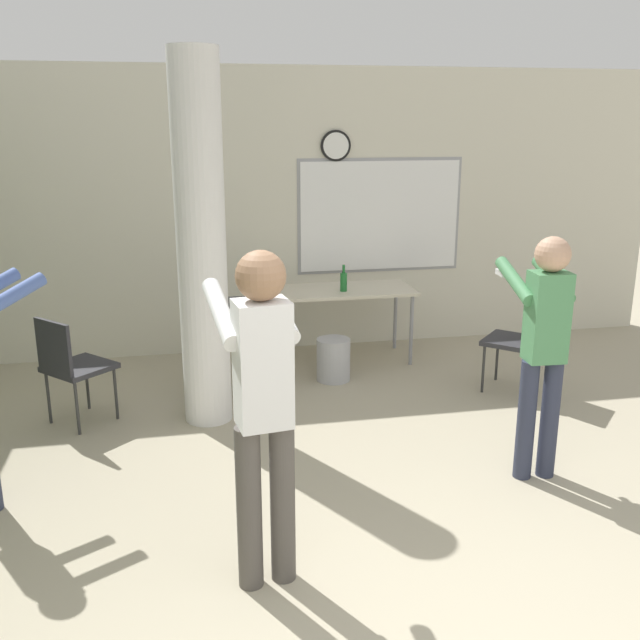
{
  "coord_description": "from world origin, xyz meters",
  "views": [
    {
      "loc": [
        -1.05,
        -2.04,
        2.31
      ],
      "look_at": [
        -0.19,
        2.29,
        1.06
      ],
      "focal_mm": 40.0,
      "sensor_mm": 36.0,
      "label": 1
    }
  ],
  "objects_px": {
    "person_playing_front": "(262,395)",
    "bottle_on_table": "(344,281)",
    "folding_table": "(339,295)",
    "chair_mid_room": "(521,336)",
    "chair_table_left": "(227,334)",
    "chair_near_pillar": "(71,362)",
    "person_playing_side": "(543,339)"
  },
  "relations": [
    {
      "from": "chair_near_pillar",
      "to": "person_playing_side",
      "type": "distance_m",
      "value": 3.46
    },
    {
      "from": "person_playing_front",
      "to": "bottle_on_table",
      "type": "bearing_deg",
      "value": 70.25
    },
    {
      "from": "chair_near_pillar",
      "to": "chair_mid_room",
      "type": "xyz_separation_m",
      "value": [
        3.7,
        -0.03,
        0.0
      ]
    },
    {
      "from": "chair_mid_room",
      "to": "person_playing_front",
      "type": "bearing_deg",
      "value": -138.62
    },
    {
      "from": "folding_table",
      "to": "person_playing_front",
      "type": "xyz_separation_m",
      "value": [
        -1.13,
        -3.32,
        0.35
      ]
    },
    {
      "from": "person_playing_side",
      "to": "chair_near_pillar",
      "type": "bearing_deg",
      "value": 155.05
    },
    {
      "from": "chair_near_pillar",
      "to": "person_playing_side",
      "type": "relative_size",
      "value": 0.54
    },
    {
      "from": "bottle_on_table",
      "to": "person_playing_front",
      "type": "relative_size",
      "value": 0.15
    },
    {
      "from": "chair_mid_room",
      "to": "person_playing_front",
      "type": "xyz_separation_m",
      "value": [
        -2.48,
        -2.19,
        0.51
      ]
    },
    {
      "from": "folding_table",
      "to": "person_playing_side",
      "type": "height_order",
      "value": "person_playing_side"
    },
    {
      "from": "folding_table",
      "to": "chair_near_pillar",
      "type": "bearing_deg",
      "value": -155.0
    },
    {
      "from": "bottle_on_table",
      "to": "chair_near_pillar",
      "type": "xyz_separation_m",
      "value": [
        -2.37,
        -1.0,
        -0.31
      ]
    },
    {
      "from": "chair_near_pillar",
      "to": "bottle_on_table",
      "type": "bearing_deg",
      "value": 22.85
    },
    {
      "from": "chair_mid_room",
      "to": "person_playing_side",
      "type": "xyz_separation_m",
      "value": [
        -0.59,
        -1.42,
        0.44
      ]
    },
    {
      "from": "chair_near_pillar",
      "to": "chair_table_left",
      "type": "height_order",
      "value": "same"
    },
    {
      "from": "chair_near_pillar",
      "to": "chair_mid_room",
      "type": "height_order",
      "value": "same"
    },
    {
      "from": "chair_mid_room",
      "to": "person_playing_front",
      "type": "relative_size",
      "value": 0.5
    },
    {
      "from": "folding_table",
      "to": "person_playing_front",
      "type": "distance_m",
      "value": 3.52
    },
    {
      "from": "chair_near_pillar",
      "to": "person_playing_front",
      "type": "relative_size",
      "value": 0.5
    },
    {
      "from": "person_playing_side",
      "to": "folding_table",
      "type": "bearing_deg",
      "value": 106.63
    },
    {
      "from": "folding_table",
      "to": "bottle_on_table",
      "type": "distance_m",
      "value": 0.18
    },
    {
      "from": "bottle_on_table",
      "to": "chair_near_pillar",
      "type": "bearing_deg",
      "value": -157.15
    },
    {
      "from": "bottle_on_table",
      "to": "chair_mid_room",
      "type": "relative_size",
      "value": 0.29
    },
    {
      "from": "person_playing_side",
      "to": "bottle_on_table",
      "type": "bearing_deg",
      "value": 106.79
    },
    {
      "from": "folding_table",
      "to": "chair_table_left",
      "type": "height_order",
      "value": "chair_table_left"
    },
    {
      "from": "bottle_on_table",
      "to": "chair_table_left",
      "type": "xyz_separation_m",
      "value": [
        -1.15,
        -0.48,
        -0.31
      ]
    },
    {
      "from": "folding_table",
      "to": "chair_near_pillar",
      "type": "height_order",
      "value": "chair_near_pillar"
    },
    {
      "from": "chair_near_pillar",
      "to": "person_playing_side",
      "type": "height_order",
      "value": "person_playing_side"
    },
    {
      "from": "chair_table_left",
      "to": "person_playing_front",
      "type": "xyz_separation_m",
      "value": [
        -0.01,
        -2.74,
        0.51
      ]
    },
    {
      "from": "folding_table",
      "to": "chair_mid_room",
      "type": "bearing_deg",
      "value": -39.89
    },
    {
      "from": "chair_table_left",
      "to": "person_playing_front",
      "type": "bearing_deg",
      "value": -90.2
    },
    {
      "from": "folding_table",
      "to": "chair_table_left",
      "type": "xyz_separation_m",
      "value": [
        -1.13,
        -0.57,
        -0.16
      ]
    }
  ]
}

